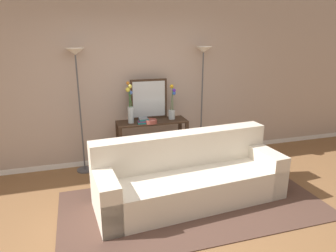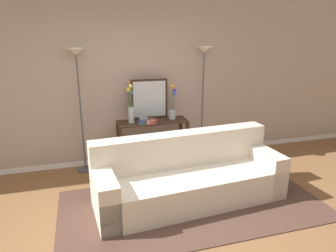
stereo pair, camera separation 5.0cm
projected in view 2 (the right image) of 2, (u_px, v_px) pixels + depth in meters
ground_plane at (165, 236)px, 3.41m from camera, size 16.00×16.00×0.02m
back_wall at (128, 76)px, 5.06m from camera, size 12.00×0.15×2.96m
area_rug at (193, 205)px, 4.00m from camera, size 3.38×1.68×0.01m
couch at (188, 178)px, 4.06m from camera, size 2.54×1.03×0.88m
console_table at (153, 135)px, 5.05m from camera, size 1.14×0.39×0.79m
floor_lamp_left at (78, 77)px, 4.59m from camera, size 0.28×0.28×1.96m
floor_lamp_right at (204, 72)px, 5.14m from camera, size 0.28×0.28×1.95m
wall_mirror at (149, 99)px, 5.03m from camera, size 0.61×0.02×0.66m
vase_tall_flowers at (130, 105)px, 4.79m from camera, size 0.12×0.13×0.66m
vase_short_flowers at (173, 108)px, 5.04m from camera, size 0.12×0.12×0.57m
fruit_bowl at (151, 121)px, 4.84m from camera, size 0.19×0.19×0.06m
book_stack at (144, 121)px, 4.83m from camera, size 0.19×0.15×0.10m
book_row_under_console at (137, 164)px, 5.12m from camera, size 0.41×0.18×0.12m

